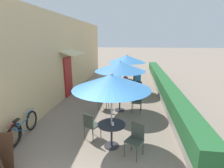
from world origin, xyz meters
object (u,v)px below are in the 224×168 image
patio_umbrella_far (127,59)px  cafe_chair_near_left (136,137)px  cafe_chair_far_right (137,82)px  bicycle_leaning (3,145)px  patio_table_near (112,130)px  patio_table_mid (120,99)px  seated_patron_far_right (138,80)px  cafe_chair_mid_left (137,100)px  patio_table_far (126,83)px  seated_patron_far_left (124,84)px  cafe_chair_far_back (116,82)px  patio_umbrella_near (112,82)px  cafe_chair_mid_right (103,98)px  coffee_cup_far (126,80)px  bicycle_second (23,128)px  patio_umbrella_mid (120,66)px  cafe_chair_near_right (91,124)px  cafe_chair_far_left (126,87)px  coffee_cup_mid (122,93)px  coffee_cup_near (113,124)px

patio_umbrella_far → cafe_chair_near_left: bearing=-84.6°
cafe_chair_far_right → bicycle_leaning: cafe_chair_far_right is taller
patio_table_near → patio_table_mid: bearing=89.9°
seated_patron_far_right → bicycle_leaning: seated_patron_far_right is taller
patio_table_near → patio_umbrella_far: size_ratio=0.36×
cafe_chair_mid_left → patio_table_far: cafe_chair_mid_left is taller
patio_umbrella_far → bicycle_leaning: (-2.92, -6.28, -1.59)m
cafe_chair_mid_left → cafe_chair_far_right: (0.01, 3.21, 0.00)m
cafe_chair_far_right → patio_table_far: bearing=5.9°
seated_patron_far_left → cafe_chair_far_back: size_ratio=1.44×
patio_umbrella_near → cafe_chair_mid_left: 3.11m
cafe_chair_mid_left → cafe_chair_mid_right: same height
cafe_chair_near_left → patio_umbrella_far: 5.95m
patio_umbrella_near → bicycle_leaning: bearing=-163.6°
coffee_cup_far → bicycle_second: (-2.94, -5.24, -0.41)m
patio_table_far → patio_umbrella_far: (0.00, 0.00, 1.42)m
patio_umbrella_mid → coffee_cup_far: 2.93m
cafe_chair_mid_right → cafe_chair_far_back: bearing=92.3°
cafe_chair_near_right → cafe_chair_far_left: size_ratio=1.00×
cafe_chair_mid_left → cafe_chair_mid_right: (-1.48, 0.01, 0.00)m
patio_table_far → bicycle_second: size_ratio=0.46×
cafe_chair_far_right → cafe_chair_far_back: bearing=-24.1°
patio_table_mid → seated_patron_far_left: 2.07m
patio_umbrella_mid → bicycle_second: bearing=-137.6°
cafe_chair_far_left → cafe_chair_far_back: size_ratio=1.00×
patio_umbrella_near → cafe_chair_far_right: 6.09m
coffee_cup_mid → patio_table_far: coffee_cup_mid is taller
patio_umbrella_far → cafe_chair_far_back: size_ratio=2.52×
patio_table_mid → cafe_chair_far_right: bearing=76.8°
patio_table_mid → cafe_chair_far_left: 2.07m
patio_umbrella_near → cafe_chair_mid_left: patio_umbrella_near is taller
patio_umbrella_mid → cafe_chair_far_left: (0.18, 2.06, -1.43)m
cafe_chair_near_left → seated_patron_far_left: seated_patron_far_left is taller
cafe_chair_near_right → patio_umbrella_far: (0.82, 5.17, 1.43)m
patio_umbrella_mid → patio_table_far: bearing=87.2°
coffee_cup_mid → patio_table_near: bearing=-92.0°
patio_table_mid → seated_patron_far_left: seated_patron_far_left is taller
bicycle_second → seated_patron_far_right: bearing=53.4°
patio_umbrella_near → cafe_chair_mid_right: bearing=105.4°
coffee_cup_near → seated_patron_far_right: seated_patron_far_right is taller
patio_table_far → bicycle_leaning: 6.93m
cafe_chair_near_left → bicycle_second: cafe_chair_near_left is taller
cafe_chair_near_left → patio_umbrella_mid: 3.35m
coffee_cup_near → bicycle_second: (-2.86, 0.17, -0.41)m
cafe_chair_near_left → coffee_cup_far: cafe_chair_near_left is taller
cafe_chair_mid_right → coffee_cup_far: cafe_chair_mid_right is taller
coffee_cup_near → patio_table_near: bearing=122.8°
cafe_chair_mid_right → seated_patron_far_left: size_ratio=0.70×
patio_table_far → cafe_chair_far_left: bearing=-86.3°
patio_umbrella_far → bicycle_second: size_ratio=1.28×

